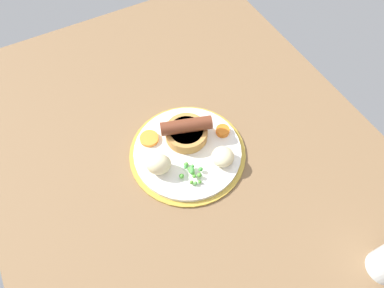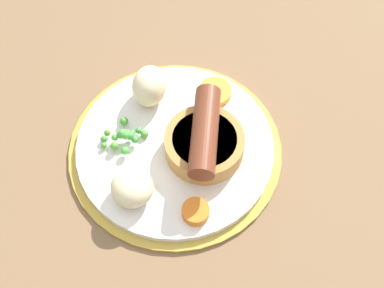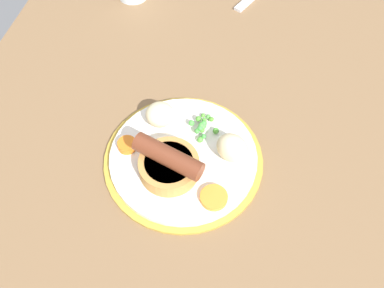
{
  "view_description": "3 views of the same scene",
  "coord_description": "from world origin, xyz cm",
  "px_view_note": "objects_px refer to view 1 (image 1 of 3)",
  "views": [
    {
      "loc": [
        -30.01,
        16.75,
        65.26
      ],
      "look_at": [
        3.05,
        -1.03,
        6.12
      ],
      "focal_mm": 32.0,
      "sensor_mm": 36.0,
      "label": 1
    },
    {
      "loc": [
        -1.82,
        -30.17,
        56.8
      ],
      "look_at": [
        4.76,
        -1.55,
        6.57
      ],
      "focal_mm": 50.0,
      "sensor_mm": 36.0,
      "label": 2
    },
    {
      "loc": [
        36.84,
        8.88,
        59.24
      ],
      "look_at": [
        1.8,
        1.06,
        5.97
      ],
      "focal_mm": 40.0,
      "sensor_mm": 36.0,
      "label": 3
    }
  ],
  "objects_px": {
    "potato_chunk_0": "(159,164)",
    "sausage_pudding": "(186,131)",
    "pea_pile": "(192,172)",
    "carrot_slice_2": "(223,131)",
    "dinner_plate": "(189,151)",
    "carrot_slice_0": "(149,139)",
    "potato_chunk_1": "(223,157)"
  },
  "relations": [
    {
      "from": "potato_chunk_0",
      "to": "sausage_pudding",
      "type": "bearing_deg",
      "value": -61.9
    },
    {
      "from": "pea_pile",
      "to": "carrot_slice_2",
      "type": "height_order",
      "value": "pea_pile"
    },
    {
      "from": "sausage_pudding",
      "to": "pea_pile",
      "type": "distance_m",
      "value": 0.09
    },
    {
      "from": "dinner_plate",
      "to": "carrot_slice_0",
      "type": "relative_size",
      "value": 6.13
    },
    {
      "from": "carrot_slice_2",
      "to": "potato_chunk_1",
      "type": "bearing_deg",
      "value": 148.49
    },
    {
      "from": "potato_chunk_0",
      "to": "potato_chunk_1",
      "type": "relative_size",
      "value": 1.08
    },
    {
      "from": "pea_pile",
      "to": "carrot_slice_2",
      "type": "bearing_deg",
      "value": -61.45
    },
    {
      "from": "pea_pile",
      "to": "potato_chunk_0",
      "type": "height_order",
      "value": "potato_chunk_0"
    },
    {
      "from": "potato_chunk_1",
      "to": "carrot_slice_2",
      "type": "relative_size",
      "value": 1.56
    },
    {
      "from": "potato_chunk_0",
      "to": "carrot_slice_0",
      "type": "distance_m",
      "value": 0.08
    },
    {
      "from": "potato_chunk_1",
      "to": "carrot_slice_0",
      "type": "relative_size",
      "value": 1.14
    },
    {
      "from": "carrot_slice_2",
      "to": "potato_chunk_0",
      "type": "bearing_deg",
      "value": 96.6
    },
    {
      "from": "potato_chunk_0",
      "to": "potato_chunk_1",
      "type": "distance_m",
      "value": 0.13
    },
    {
      "from": "potato_chunk_0",
      "to": "carrot_slice_2",
      "type": "xyz_separation_m",
      "value": [
        0.02,
        -0.16,
        -0.02
      ]
    },
    {
      "from": "carrot_slice_0",
      "to": "dinner_plate",
      "type": "bearing_deg",
      "value": -134.53
    },
    {
      "from": "dinner_plate",
      "to": "pea_pile",
      "type": "xyz_separation_m",
      "value": [
        -0.05,
        0.02,
        0.02
      ]
    },
    {
      "from": "carrot_slice_0",
      "to": "carrot_slice_2",
      "type": "bearing_deg",
      "value": -111.57
    },
    {
      "from": "carrot_slice_0",
      "to": "carrot_slice_2",
      "type": "relative_size",
      "value": 1.37
    },
    {
      "from": "sausage_pudding",
      "to": "carrot_slice_0",
      "type": "relative_size",
      "value": 2.73
    },
    {
      "from": "potato_chunk_1",
      "to": "carrot_slice_2",
      "type": "height_order",
      "value": "potato_chunk_1"
    },
    {
      "from": "pea_pile",
      "to": "carrot_slice_0",
      "type": "height_order",
      "value": "pea_pile"
    },
    {
      "from": "pea_pile",
      "to": "potato_chunk_0",
      "type": "xyz_separation_m",
      "value": [
        0.04,
        0.05,
        0.01
      ]
    },
    {
      "from": "dinner_plate",
      "to": "carrot_slice_0",
      "type": "xyz_separation_m",
      "value": [
        0.06,
        0.06,
        0.01
      ]
    },
    {
      "from": "dinner_plate",
      "to": "carrot_slice_0",
      "type": "bearing_deg",
      "value": 45.47
    },
    {
      "from": "pea_pile",
      "to": "carrot_slice_2",
      "type": "relative_size",
      "value": 1.88
    },
    {
      "from": "dinner_plate",
      "to": "sausage_pudding",
      "type": "bearing_deg",
      "value": -18.64
    },
    {
      "from": "pea_pile",
      "to": "carrot_slice_2",
      "type": "xyz_separation_m",
      "value": [
        0.06,
        -0.11,
        -0.0
      ]
    },
    {
      "from": "pea_pile",
      "to": "carrot_slice_0",
      "type": "distance_m",
      "value": 0.12
    },
    {
      "from": "dinner_plate",
      "to": "potato_chunk_1",
      "type": "bearing_deg",
      "value": -140.16
    },
    {
      "from": "potato_chunk_0",
      "to": "carrot_slice_0",
      "type": "relative_size",
      "value": 1.24
    },
    {
      "from": "dinner_plate",
      "to": "potato_chunk_0",
      "type": "distance_m",
      "value": 0.08
    },
    {
      "from": "sausage_pudding",
      "to": "potato_chunk_0",
      "type": "bearing_deg",
      "value": 46.04
    }
  ]
}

